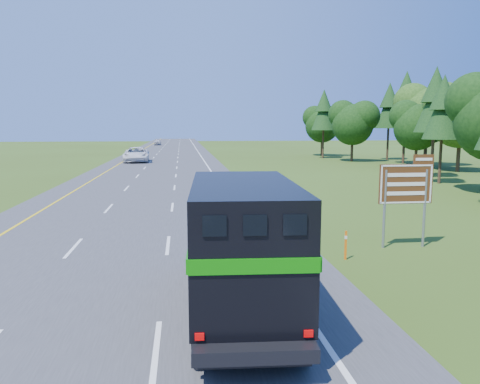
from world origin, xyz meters
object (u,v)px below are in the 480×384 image
Objects in this scene: white_suv at (136,155)px; exit_sign at (407,188)px; far_car at (157,142)px; horse_truck at (242,242)px.

exit_sign is at bearing -75.90° from white_suv.
exit_sign is (14.76, -46.94, 1.36)m from white_suv.
white_suv is 58.80m from far_car.
far_car is 1.21× the size of exit_sign.
white_suv is 1.59× the size of far_car.
horse_truck is at bearing -85.21° from white_suv.
horse_truck is 2.12× the size of exit_sign.
far_car is at bearing 86.75° from white_suv.
white_suv is at bearing -92.22° from far_car.
white_suv is (-7.54, 52.64, -0.83)m from horse_truck.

